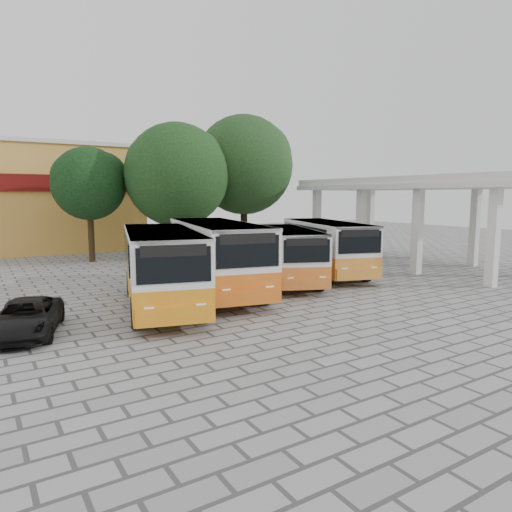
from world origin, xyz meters
TOP-DOWN VIEW (x-y plane):
  - ground at (0.00, 0.00)m, footprint 90.00×90.00m
  - terminal_shelter at (10.50, 4.00)m, footprint 6.80×15.80m
  - shophouse_block at (-11.00, 25.99)m, footprint 20.40×10.40m
  - bus_far_left at (-6.87, 2.01)m, footprint 4.60×8.82m
  - bus_centre_left at (-3.86, 3.18)m, footprint 4.47×9.17m
  - bus_centre_right at (0.27, 3.60)m, footprint 4.97×7.98m
  - bus_far_right at (3.48, 4.35)m, footprint 4.82×8.55m
  - tree_left at (-6.37, 16.14)m, footprint 4.92×4.68m
  - tree_middle at (-1.23, 13.83)m, footprint 7.12×6.78m
  - tree_right at (4.18, 14.34)m, footprint 7.51×7.15m
  - parked_car at (-11.76, 0.80)m, footprint 2.86×4.30m

SIDE VIEW (x-z plane):
  - ground at x=0.00m, z-range 0.00..0.00m
  - parked_car at x=-11.76m, z-range 0.00..1.10m
  - bus_centre_right at x=0.27m, z-range 0.21..2.90m
  - bus_far_right at x=3.48m, z-range 0.23..3.12m
  - bus_far_left at x=-6.87m, z-range 0.24..3.25m
  - bus_centre_left at x=-3.86m, z-range 0.25..3.40m
  - shophouse_block at x=-11.00m, z-range 0.01..8.31m
  - terminal_shelter at x=10.50m, z-range 2.21..7.61m
  - tree_left at x=-6.37m, z-range 1.52..8.94m
  - tree_middle at x=-1.23m, z-range 1.35..10.40m
  - tree_right at x=4.18m, z-range 1.70..11.79m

